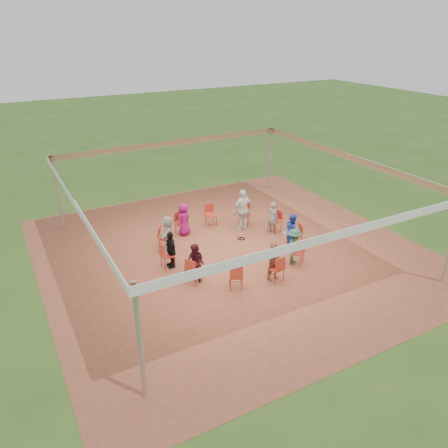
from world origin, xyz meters
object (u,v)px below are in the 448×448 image
person_seated_4 (168,233)px  laptop (288,232)px  cable_coil (241,239)px  person_seated_0 (292,230)px  chair_2 (244,215)px  person_seated_6 (196,263)px  person_seated_3 (184,219)px  person_seated_5 (171,249)px  chair_0 (295,235)px  chair_7 (194,271)px  person_seated_8 (294,247)px  standing_person (243,210)px  chair_5 (165,238)px  chair_8 (236,276)px  chair_3 (211,215)px  chair_10 (297,253)px  person_seated_2 (244,211)px  person_seated_1 (273,218)px  chair_1 (275,221)px  chair_4 (182,223)px  chair_9 (276,269)px  chair_6 (168,256)px  person_seated_7 (274,261)px

person_seated_4 → laptop: (3.95, -1.93, -0.04)m
cable_coil → person_seated_0: bearing=-46.0°
chair_2 → person_seated_4: 3.58m
person_seated_6 → person_seated_3: bearing=130.9°
person_seated_5 → chair_0: bearing=81.6°
chair_7 → person_seated_8: 3.58m
standing_person → chair_7: bearing=36.3°
chair_5 → chair_8: bearing=49.1°
chair_2 → chair_3: 1.37m
chair_0 → chair_10: same height
chair_3 → person_seated_2: 1.35m
person_seated_2 → person_seated_8: same height
chair_10 → person_seated_1: person_seated_1 is taller
chair_1 → chair_4: 3.66m
chair_2 → person_seated_4: person_seated_4 is taller
chair_3 → cable_coil: 1.81m
cable_coil → person_seated_6: bearing=-146.0°
chair_8 → person_seated_2: size_ratio=0.69×
laptop → chair_7: bearing=116.2°
chair_4 → laptop: bearing=112.9°
chair_9 → person_seated_1: (1.93, 3.01, 0.21)m
chair_6 → person_seated_2: size_ratio=0.69×
chair_5 → chair_10: same height
chair_1 → chair_9: same height
chair_7 → person_seated_6: size_ratio=0.69×
chair_0 → chair_4: (-3.27, 2.96, 0.00)m
person_seated_3 → chair_10: bearing=98.4°
chair_7 → cable_coil: 3.55m
person_seated_6 → person_seated_5: bearing=163.6°
chair_3 → person_seated_8: size_ratio=0.69×
person_seated_0 → standing_person: size_ratio=0.76×
chair_2 → standing_person: 0.65m
chair_6 → cable_coil: size_ratio=2.84×
chair_5 → person_seated_4: size_ratio=0.69×
person_seated_3 → laptop: person_seated_3 is taller
person_seated_4 → person_seated_3: bearing=163.6°
person_seated_7 → standing_person: (1.04, 3.68, 0.20)m
chair_6 → cable_coil: 3.37m
person_seated_0 → person_seated_3: bearing=65.5°
person_seated_5 → person_seated_7: bearing=49.1°
chair_7 → person_seated_7: bearing=35.0°
person_seated_5 → cable_coil: person_seated_5 is taller
chair_5 → person_seated_8: bearing=82.0°
chair_0 → laptop: 0.33m
person_seated_1 → cable_coil: 1.51m
person_seated_1 → person_seated_6: (-4.19, -1.81, 0.00)m
chair_3 → person_seated_2: bearing=158.7°
chair_10 → standing_person: (-0.22, 3.26, 0.41)m
person_seated_7 → chair_0: bearing=30.5°
chair_3 → person_seated_0: person_seated_0 is taller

